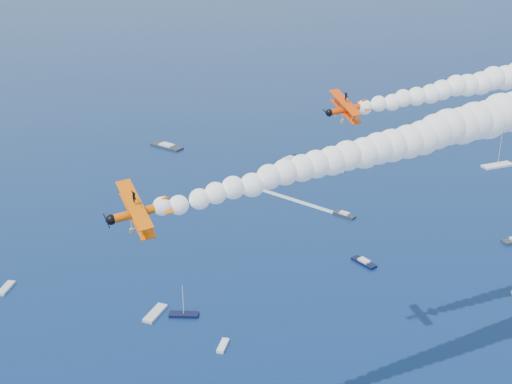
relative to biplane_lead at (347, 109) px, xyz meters
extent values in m
cube|color=#2B2E3A|center=(21.99, 79.62, -58.52)|extent=(6.61, 6.66, 0.70)
cube|color=white|center=(86.90, 113.40, -58.52)|extent=(12.56, 6.76, 0.70)
cube|color=silver|center=(-34.99, 32.76, -58.52)|extent=(5.91, 8.05, 0.70)
cube|color=white|center=(-20.10, 18.29, -58.52)|extent=(3.20, 5.14, 0.70)
cube|color=silver|center=(27.94, 120.56, -58.52)|extent=(4.36, 13.49, 0.70)
cube|color=#2A3039|center=(-31.86, 148.20, -58.52)|extent=(12.98, 12.38, 0.70)
cube|color=silver|center=(-72.21, 48.56, -58.52)|extent=(3.65, 6.62, 0.70)
cube|color=black|center=(20.23, 50.26, -58.52)|extent=(5.82, 7.62, 0.70)
cube|color=black|center=(-28.29, 31.38, -58.52)|extent=(7.16, 3.30, 0.70)
cube|color=black|center=(12.79, 127.94, -58.52)|extent=(11.29, 10.28, 0.70)
cube|color=white|center=(6.17, 95.69, -58.84)|extent=(28.09, 28.47, 0.04)
camera|label=1|loc=(-27.92, -105.70, 32.90)|focal=48.28mm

